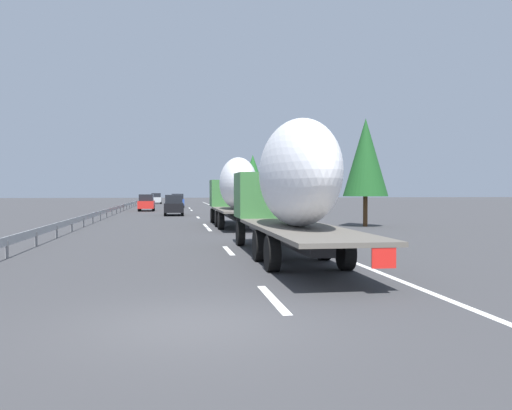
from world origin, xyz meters
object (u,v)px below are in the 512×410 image
at_px(truck_trailing, 290,184).
at_px(car_black_suv, 174,205).
at_px(car_red_compact, 146,203).
at_px(road_sign, 244,190).
at_px(car_silver_hatch, 156,198).
at_px(truck_lead, 235,189).
at_px(car_blue_sedan, 177,201).

bearing_deg(truck_trailing, car_black_suv, 6.50).
relative_size(car_red_compact, road_sign, 1.34).
xyz_separation_m(car_red_compact, car_silver_hatch, (34.45, -0.06, -0.01)).
height_order(truck_lead, car_red_compact, truck_lead).
bearing_deg(car_black_suv, road_sign, -69.04).
bearing_deg(truck_trailing, car_blue_sedan, 3.30).
distance_m(truck_lead, truck_trailing, 16.61).
bearing_deg(car_red_compact, car_black_suv, -165.19).
xyz_separation_m(truck_trailing, car_black_suv, (34.02, 3.88, -1.60)).
distance_m(car_black_suv, road_sign, 7.60).
distance_m(truck_lead, car_black_suv, 17.90).
xyz_separation_m(truck_trailing, car_red_compact, (45.68, 6.96, -1.62)).
relative_size(car_black_suv, car_silver_hatch, 1.11).
relative_size(truck_lead, truck_trailing, 0.89).
bearing_deg(truck_trailing, truck_lead, -0.00).
xyz_separation_m(car_black_suv, car_blue_sedan, (24.18, -0.52, -0.02)).
bearing_deg(car_red_compact, truck_trailing, -171.34).
bearing_deg(car_blue_sedan, truck_trailing, -176.70).
height_order(car_black_suv, road_sign, road_sign).
xyz_separation_m(car_silver_hatch, car_blue_sedan, (-21.92, -3.55, 0.01)).
relative_size(truck_lead, car_black_suv, 2.69).
height_order(truck_trailing, car_red_compact, truck_trailing).
height_order(truck_lead, car_blue_sedan, truck_lead).
relative_size(truck_trailing, road_sign, 4.19).
bearing_deg(car_red_compact, car_silver_hatch, -0.10).
bearing_deg(car_blue_sedan, car_red_compact, 163.94).
bearing_deg(car_black_suv, car_silver_hatch, 3.75).
distance_m(truck_lead, car_blue_sedan, 41.75).
xyz_separation_m(truck_lead, car_black_suv, (17.41, 3.88, -1.49)).
bearing_deg(truck_trailing, car_red_compact, 8.66).
bearing_deg(road_sign, car_blue_sedan, 16.71).
relative_size(truck_lead, car_red_compact, 2.78).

